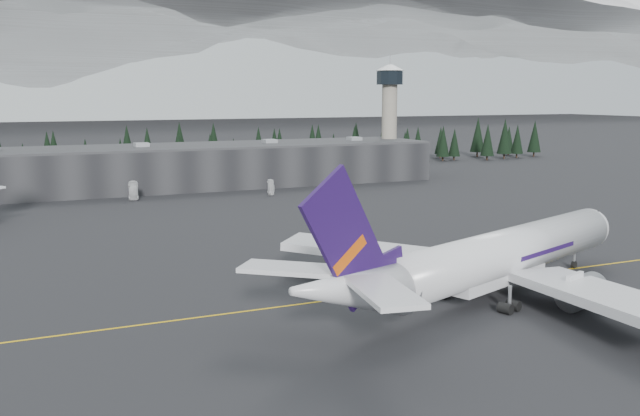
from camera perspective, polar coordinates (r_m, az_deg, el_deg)
name	(u,v)px	position (r m, az deg, el deg)	size (l,w,h in m)	color
ground	(377,290)	(103.30, 4.60, -6.54)	(1400.00, 1400.00, 0.00)	black
taxiline	(384,293)	(101.62, 5.15, -6.81)	(400.00, 0.40, 0.02)	gold
terminal	(176,167)	(218.46, -11.43, 3.27)	(160.00, 30.00, 12.60)	black
control_tower	(389,107)	(247.87, 5.58, 8.04)	(10.00, 10.00, 37.70)	gray
treeline	(152,153)	(254.42, -13.33, 4.28)	(360.00, 20.00, 15.00)	black
mountain_ridge	(34,114)	(1088.39, -21.94, 6.98)	(4400.00, 900.00, 420.00)	white
jet_main	(484,260)	(98.13, 12.99, -4.09)	(67.76, 60.61, 20.61)	silver
gse_vehicle_a	(134,198)	(194.19, -14.68, 0.79)	(2.47, 5.36, 1.49)	silver
gse_vehicle_b	(271,193)	(198.15, -3.90, 1.24)	(1.84, 4.59, 1.56)	silver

